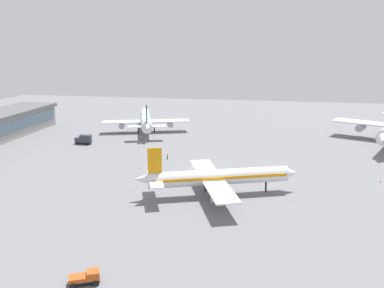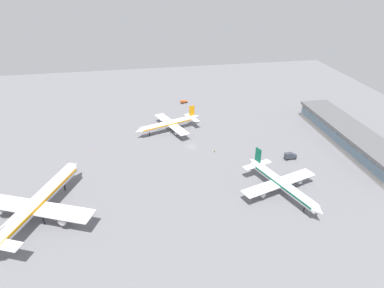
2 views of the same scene
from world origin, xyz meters
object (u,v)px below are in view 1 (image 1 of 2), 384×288
at_px(catering_truck, 84,139).
at_px(ground_crew_worker, 167,156).
at_px(airplane_distant, 146,120).
at_px(safety_cone_near_gate, 380,181).
at_px(airplane_taxiing, 217,177).
at_px(pushback_tractor, 86,277).

height_order(catering_truck, ground_crew_worker, catering_truck).
bearing_deg(airplane_distant, safety_cone_near_gate, -140.70).
xyz_separation_m(airplane_taxiing, airplane_distant, (-64.60, -36.55, 0.39)).
height_order(catering_truck, safety_cone_near_gate, catering_truck).
bearing_deg(airplane_distant, ground_crew_worker, -172.48).
xyz_separation_m(catering_truck, ground_crew_worker, (12.89, 32.99, -0.85)).
xyz_separation_m(catering_truck, safety_cone_near_gate, (23.91, 90.91, -1.40)).
bearing_deg(catering_truck, ground_crew_worker, 157.57).
bearing_deg(safety_cone_near_gate, ground_crew_worker, -100.78).
relative_size(airplane_taxiing, safety_cone_near_gate, 62.26).
height_order(airplane_taxiing, pushback_tractor, airplane_taxiing).
height_order(airplane_distant, pushback_tractor, airplane_distant).
bearing_deg(pushback_tractor, ground_crew_worker, 69.77).
height_order(airplane_taxiing, catering_truck, airplane_taxiing).
distance_m(airplane_distant, ground_crew_worker, 41.61).
relative_size(airplane_distant, ground_crew_worker, 24.65).
bearing_deg(airplane_distant, airplane_taxiing, -168.70).
xyz_separation_m(airplane_taxiing, pushback_tractor, (39.47, -14.14, -3.32)).
relative_size(airplane_distant, pushback_tractor, 8.59).
xyz_separation_m(airplane_taxiing, safety_cone_near_gate, (-16.24, 39.35, -3.99)).
distance_m(airplane_taxiing, ground_crew_worker, 33.17).
height_order(pushback_tractor, safety_cone_near_gate, pushback_tractor).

